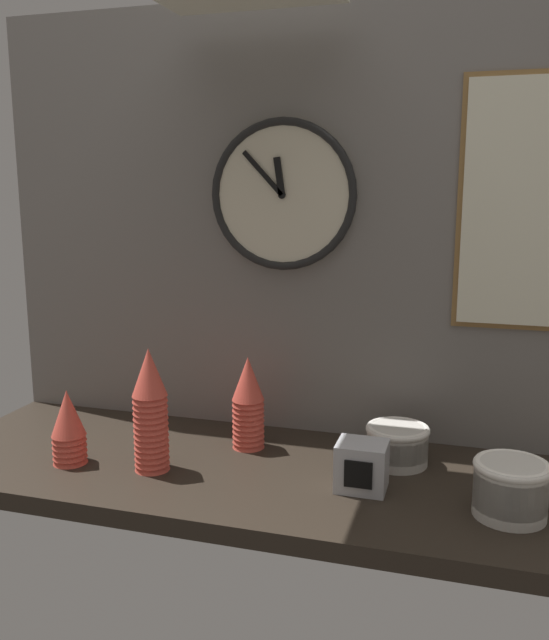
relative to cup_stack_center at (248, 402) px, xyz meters
name	(u,v)px	position (x,y,z in m)	size (l,w,h in m)	color
ground_plane	(272,475)	(0.09, -0.10, -0.13)	(1.60, 0.56, 0.04)	black
wall_tiled_back	(303,224)	(0.09, 0.17, 0.41)	(1.60, 0.03, 1.05)	slate
cup_stack_center	(248,402)	(0.00, 0.00, 0.00)	(0.08, 0.08, 0.22)	#DB4C3D
cup_stack_left	(68,427)	(-0.36, -0.21, -0.03)	(0.08, 0.08, 0.17)	#DB4C3D
cup_stack_center_left	(150,410)	(-0.16, -0.19, 0.03)	(0.08, 0.08, 0.28)	#DB4C3D
bowl_stack_right	(397,443)	(0.35, 0.00, -0.06)	(0.14, 0.14, 0.09)	beige
bowl_stack_far_right	(511,487)	(0.59, -0.19, -0.05)	(0.14, 0.14, 0.11)	beige
wall_clock	(283,195)	(0.05, 0.14, 0.48)	(0.36, 0.03, 0.36)	beige
napkin_dispenser	(362,466)	(0.30, -0.15, -0.06)	(0.10, 0.09, 0.10)	#B7B7BC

